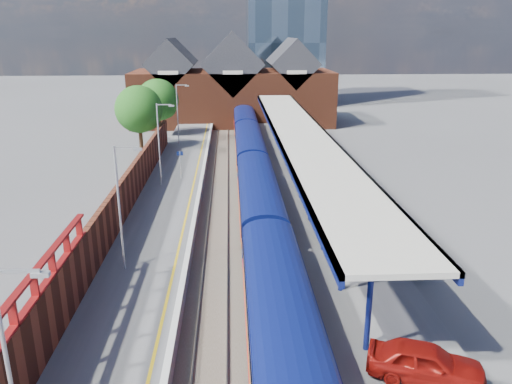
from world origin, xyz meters
TOP-DOWN VIEW (x-y plane):
  - ground at (0.00, 30.00)m, footprint 240.00×240.00m
  - ballast_bed at (0.00, 20.00)m, footprint 6.00×76.00m
  - rails at (0.00, 20.00)m, footprint 4.51×76.00m
  - left_platform at (-5.50, 20.00)m, footprint 5.00×76.00m
  - right_platform at (6.00, 20.00)m, footprint 6.00×76.00m
  - coping_left at (-3.15, 20.00)m, footprint 0.30×76.00m
  - coping_right at (3.15, 20.00)m, footprint 0.30×76.00m
  - yellow_line at (-3.75, 20.00)m, footprint 0.14×76.00m
  - train at (1.49, 23.20)m, footprint 2.87×65.91m
  - canopy at (5.48, 21.95)m, footprint 4.50×52.00m
  - lamp_post_a at (-6.36, -8.00)m, footprint 1.48×0.18m
  - lamp_post_b at (-6.36, 6.00)m, footprint 1.48×0.18m
  - lamp_post_c at (-6.36, 22.00)m, footprint 1.48×0.18m
  - lamp_post_d at (-6.36, 38.00)m, footprint 1.48×0.18m
  - platform_sign at (-5.00, 24.00)m, footprint 0.55×0.08m
  - brick_wall at (-8.10, 13.54)m, footprint 0.35×50.00m
  - station_building at (0.00, 58.00)m, footprint 30.00×12.12m
  - tree_near at (-10.35, 35.91)m, footprint 5.20×5.20m
  - tree_far at (-9.35, 43.91)m, footprint 5.20×5.20m
  - parked_car_red at (6.72, -3.96)m, footprint 4.64×3.07m
  - parked_car_silver at (8.07, 11.46)m, footprint 4.44×2.10m
  - parked_car_dark at (8.50, 5.68)m, footprint 4.06×1.73m
  - parked_car_blue at (7.91, 12.51)m, footprint 4.03×1.90m

SIDE VIEW (x-z plane):
  - ground at x=0.00m, z-range 0.00..0.00m
  - ballast_bed at x=0.00m, z-range 0.00..0.06m
  - rails at x=0.00m, z-range 0.05..0.19m
  - left_platform at x=-5.50m, z-range 0.00..1.00m
  - right_platform at x=6.00m, z-range 0.00..1.00m
  - yellow_line at x=-3.75m, z-range 1.00..1.01m
  - coping_left at x=-3.15m, z-range 1.00..1.05m
  - coping_right at x=3.15m, z-range 1.00..1.05m
  - parked_car_blue at x=7.91m, z-range 1.00..2.11m
  - parked_car_dark at x=8.50m, z-range 1.00..2.17m
  - parked_car_silver at x=8.07m, z-range 1.00..2.41m
  - parked_car_red at x=6.72m, z-range 1.00..2.47m
  - train at x=1.49m, z-range 0.40..3.85m
  - brick_wall at x=-8.10m, z-range 0.52..4.38m
  - platform_sign at x=-5.00m, z-range 1.44..3.94m
  - lamp_post_a at x=-6.36m, z-range 1.49..8.49m
  - lamp_post_b at x=-6.36m, z-range 1.49..8.49m
  - lamp_post_c at x=-6.36m, z-range 1.49..8.49m
  - lamp_post_d at x=-6.36m, z-range 1.49..8.49m
  - canopy at x=5.48m, z-range 3.01..7.49m
  - tree_near at x=-10.35m, z-range 1.30..9.40m
  - tree_far at x=-9.35m, z-range 1.30..9.40m
  - station_building at x=0.00m, z-range -1.44..12.34m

